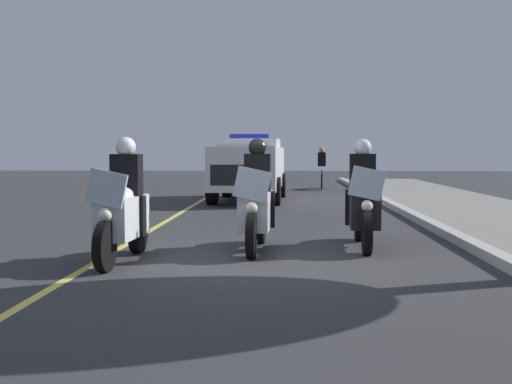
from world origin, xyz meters
name	(u,v)px	position (x,y,z in m)	size (l,w,h in m)	color
ground_plane	(253,260)	(0.00, 0.00, 0.00)	(80.00, 80.00, 0.00)	#333335
curb_strip	(495,257)	(0.00, 3.32, 0.07)	(48.00, 0.24, 0.15)	#B7B5AD
lane_stripe_center	(102,259)	(0.00, -2.14, 0.00)	(48.00, 0.12, 0.01)	#E0D14C
police_motorcycle_lead_left	(123,211)	(0.16, -1.79, 0.70)	(2.14, 0.59, 1.72)	black
police_motorcycle_lead_right	(256,205)	(-0.90, 0.00, 0.70)	(2.14, 0.59, 1.72)	black
police_motorcycle_trailing	(363,203)	(-1.29, 1.67, 0.70)	(2.14, 0.59, 1.72)	black
police_suv	(249,166)	(-10.52, -0.66, 1.07)	(4.98, 2.25, 2.05)	silver
cyclist_background	(322,168)	(-16.45, 1.89, 0.84)	(1.76, 0.33, 1.69)	black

